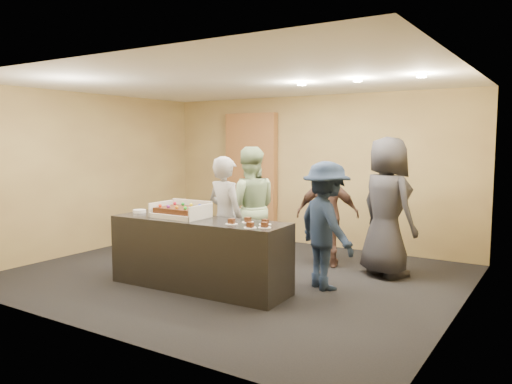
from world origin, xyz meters
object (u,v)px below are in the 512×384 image
serving_counter (199,254)px  person_server_grey (226,218)px  sheet_cake (181,210)px  person_sage_man (249,208)px  storage_cabinet (251,176)px  person_navy_man (326,225)px  plate_stack (139,211)px  person_dark_suit (387,207)px  cake_box (182,213)px  person_brown_extra (328,215)px

serving_counter → person_server_grey: (0.06, 0.51, 0.40)m
sheet_cake → person_sage_man: 1.22m
serving_counter → storage_cabinet: bearing=109.1°
sheet_cake → person_sage_man: bearing=75.9°
sheet_cake → person_navy_man: (1.69, 0.86, -0.18)m
sheet_cake → plate_stack: sheet_cake is taller
plate_stack → person_dark_suit: person_dark_suit is taller
sheet_cake → cake_box: bearing=89.1°
person_server_grey → person_sage_man: (-0.06, 0.68, 0.06)m
person_server_grey → person_navy_man: (1.32, 0.36, -0.03)m
person_dark_suit → person_brown_extra: bearing=31.5°
serving_counter → storage_cabinet: 3.48m
serving_counter → person_sage_man: person_sage_man is taller
sheet_cake → person_sage_man: size_ratio=0.33×
plate_stack → person_dark_suit: size_ratio=0.09×
person_sage_man → person_dark_suit: (1.85, 0.71, 0.07)m
sheet_cake → person_brown_extra: person_brown_extra is taller
person_navy_man → person_dark_suit: person_dark_suit is taller
cake_box → person_server_grey: (0.36, 0.48, -0.10)m
plate_stack → person_brown_extra: person_brown_extra is taller
person_server_grey → person_brown_extra: 1.65m
plate_stack → person_navy_man: size_ratio=0.11×
serving_counter → person_sage_man: (-0.01, 1.18, 0.46)m
plate_stack → person_sage_man: person_sage_man is taller
cake_box → plate_stack: size_ratio=3.91×
person_server_grey → person_navy_man: bearing=-152.4°
plate_stack → person_server_grey: 1.22m
person_server_grey → person_dark_suit: (1.78, 1.38, 0.13)m
cake_box → storage_cabinet: bearing=106.8°
serving_counter → cake_box: bearing=172.6°
person_brown_extra → person_dark_suit: bearing=159.8°
serving_counter → person_dark_suit: person_dark_suit is taller
person_sage_man → serving_counter: bearing=53.8°
person_brown_extra → sheet_cake: bearing=37.4°
serving_counter → sheet_cake: bearing=177.5°
sheet_cake → person_server_grey: size_ratio=0.35×
serving_counter → person_brown_extra: person_brown_extra is taller
sheet_cake → person_server_grey: person_server_grey is taller
serving_counter → storage_cabinet: (-1.25, 3.16, 0.76)m
plate_stack → person_navy_man: 2.59m
person_sage_man → person_brown_extra: size_ratio=1.14×
plate_stack → person_navy_man: bearing=19.6°
sheet_cake → person_dark_suit: 2.86m
storage_cabinet → cake_box: 3.28m
plate_stack → person_dark_suit: (2.89, 1.89, 0.06)m
serving_counter → person_brown_extra: size_ratio=1.51×
person_brown_extra → person_dark_suit: 0.92m
person_brown_extra → person_dark_suit: size_ratio=0.81×
serving_counter → person_brown_extra: 2.14m
person_dark_suit → cake_box: bearing=73.1°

